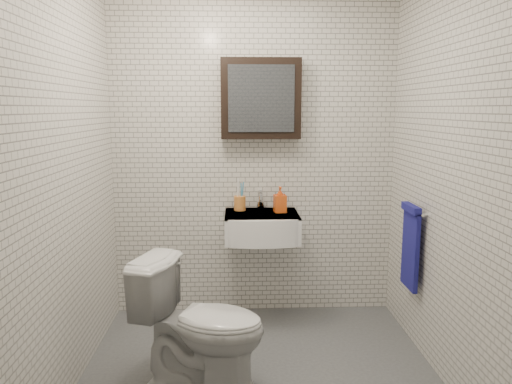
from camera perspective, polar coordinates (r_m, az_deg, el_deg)
ground at (r=3.32m, az=0.42°, el=-19.78°), size 2.20×2.00×0.01m
room_shell at (r=2.90m, az=0.45°, el=6.33°), size 2.22×2.02×2.51m
washbasin at (r=3.73m, az=0.68°, el=-3.98°), size 0.55×0.50×0.20m
faucet at (r=3.89m, az=0.53°, el=-1.00°), size 0.06×0.20×0.15m
mirror_cabinet at (r=3.82m, az=0.55°, el=10.61°), size 0.60×0.15×0.60m
towel_rail at (r=3.56m, az=17.26°, el=-5.60°), size 0.09×0.30×0.58m
toothbrush_cup at (r=3.85m, az=-1.86°, el=-1.20°), size 0.12×0.12×0.25m
soap_bottle at (r=3.77m, az=2.76°, el=-0.86°), size 0.10×0.10×0.20m
toilet at (r=3.03m, az=-6.27°, el=-14.74°), size 0.85×0.65×0.77m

